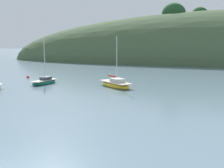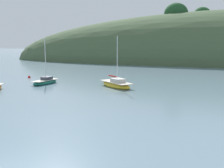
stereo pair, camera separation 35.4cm
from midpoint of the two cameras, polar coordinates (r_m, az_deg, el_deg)
name	(u,v)px [view 2 (the right image)]	position (r m, az deg, el deg)	size (l,w,h in m)	color
sailboat_red_portside	(45,82)	(39.27, -13.41, 0.46)	(2.32, 4.75, 6.53)	#196B56
sailboat_navy_dinghy	(116,84)	(35.46, 1.14, -0.08)	(5.57, 5.20, 6.75)	gold
mooring_buoy_outer	(29,77)	(46.69, -16.57, 1.39)	(0.44, 0.44, 0.54)	red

